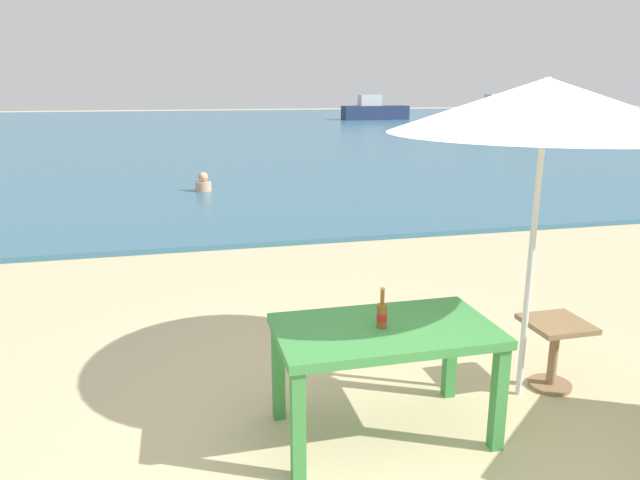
{
  "coord_description": "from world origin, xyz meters",
  "views": [
    {
      "loc": [
        -1.72,
        -3.06,
        2.24
      ],
      "look_at": [
        -0.25,
        3.0,
        0.6
      ],
      "focal_mm": 32.77,
      "sensor_mm": 36.0,
      "label": 1
    }
  ],
  "objects_px": {
    "beer_bottle_amber": "(382,314)",
    "patio_umbrella": "(546,106)",
    "swimmer_person": "(203,184)",
    "picnic_table_green": "(385,342)",
    "side_table_wood": "(554,344)",
    "boat_ferry": "(374,111)",
    "boat_cargo_ship": "(502,111)"
  },
  "relations": [
    {
      "from": "beer_bottle_amber",
      "to": "patio_umbrella",
      "type": "height_order",
      "value": "patio_umbrella"
    },
    {
      "from": "beer_bottle_amber",
      "to": "swimmer_person",
      "type": "relative_size",
      "value": 0.65
    },
    {
      "from": "picnic_table_green",
      "to": "side_table_wood",
      "type": "bearing_deg",
      "value": 10.59
    },
    {
      "from": "picnic_table_green",
      "to": "patio_umbrella",
      "type": "height_order",
      "value": "patio_umbrella"
    },
    {
      "from": "patio_umbrella",
      "to": "boat_ferry",
      "type": "distance_m",
      "value": 37.04
    },
    {
      "from": "boat_cargo_ship",
      "to": "picnic_table_green",
      "type": "bearing_deg",
      "value": -121.54
    },
    {
      "from": "beer_bottle_amber",
      "to": "swimmer_person",
      "type": "distance_m",
      "value": 9.41
    },
    {
      "from": "patio_umbrella",
      "to": "boat_cargo_ship",
      "type": "relative_size",
      "value": 0.49
    },
    {
      "from": "beer_bottle_amber",
      "to": "boat_cargo_ship",
      "type": "height_order",
      "value": "boat_cargo_ship"
    },
    {
      "from": "beer_bottle_amber",
      "to": "picnic_table_green",
      "type": "bearing_deg",
      "value": 17.66
    },
    {
      "from": "boat_cargo_ship",
      "to": "beer_bottle_amber",
      "type": "bearing_deg",
      "value": -121.57
    },
    {
      "from": "swimmer_person",
      "to": "boat_ferry",
      "type": "relative_size",
      "value": 0.09
    },
    {
      "from": "patio_umbrella",
      "to": "boat_cargo_ship",
      "type": "distance_m",
      "value": 36.65
    },
    {
      "from": "patio_umbrella",
      "to": "boat_ferry",
      "type": "bearing_deg",
      "value": 72.95
    },
    {
      "from": "patio_umbrella",
      "to": "boat_cargo_ship",
      "type": "height_order",
      "value": "patio_umbrella"
    },
    {
      "from": "patio_umbrella",
      "to": "beer_bottle_amber",
      "type": "bearing_deg",
      "value": -168.53
    },
    {
      "from": "picnic_table_green",
      "to": "boat_cargo_ship",
      "type": "bearing_deg",
      "value": 58.46
    },
    {
      "from": "beer_bottle_amber",
      "to": "boat_cargo_ship",
      "type": "distance_m",
      "value": 37.44
    },
    {
      "from": "swimmer_person",
      "to": "beer_bottle_amber",
      "type": "bearing_deg",
      "value": -85.66
    },
    {
      "from": "side_table_wood",
      "to": "boat_ferry",
      "type": "relative_size",
      "value": 0.12
    },
    {
      "from": "boat_cargo_ship",
      "to": "boat_ferry",
      "type": "height_order",
      "value": "boat_cargo_ship"
    },
    {
      "from": "picnic_table_green",
      "to": "beer_bottle_amber",
      "type": "distance_m",
      "value": 0.21
    },
    {
      "from": "swimmer_person",
      "to": "boat_ferry",
      "type": "bearing_deg",
      "value": 64.1
    },
    {
      "from": "patio_umbrella",
      "to": "boat_cargo_ship",
      "type": "xyz_separation_m",
      "value": [
        18.41,
        31.66,
        -1.42
      ]
    },
    {
      "from": "boat_cargo_ship",
      "to": "boat_ferry",
      "type": "relative_size",
      "value": 1.04
    },
    {
      "from": "beer_bottle_amber",
      "to": "side_table_wood",
      "type": "bearing_deg",
      "value": 10.72
    },
    {
      "from": "picnic_table_green",
      "to": "patio_umbrella",
      "type": "distance_m",
      "value": 1.89
    },
    {
      "from": "side_table_wood",
      "to": "swimmer_person",
      "type": "distance_m",
      "value": 9.34
    },
    {
      "from": "picnic_table_green",
      "to": "boat_ferry",
      "type": "xyz_separation_m",
      "value": [
        12.01,
        35.61,
        0.02
      ]
    },
    {
      "from": "swimmer_person",
      "to": "boat_ferry",
      "type": "distance_m",
      "value": 29.2
    },
    {
      "from": "boat_ferry",
      "to": "boat_cargo_ship",
      "type": "bearing_deg",
      "value": -26.22
    },
    {
      "from": "patio_umbrella",
      "to": "swimmer_person",
      "type": "distance_m",
      "value": 9.5
    }
  ]
}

